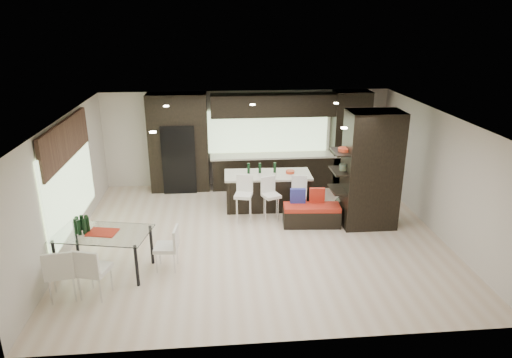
{
  "coord_description": "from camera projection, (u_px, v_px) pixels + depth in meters",
  "views": [
    {
      "loc": [
        -0.88,
        -9.09,
        4.65
      ],
      "look_at": [
        0.0,
        0.6,
        1.15
      ],
      "focal_mm": 32.0,
      "sensor_mm": 36.0,
      "label": 1
    }
  ],
  "objects": [
    {
      "name": "ceiling",
      "position": [
        259.0,
        117.0,
        9.26
      ],
      "size": [
        8.0,
        7.0,
        0.02
      ],
      "primitive_type": "cube",
      "color": "white",
      "rests_on": "ground"
    },
    {
      "name": "stone_accent",
      "position": [
        65.0,
        141.0,
        9.26
      ],
      "size": [
        0.08,
        3.0,
        0.8
      ],
      "primitive_type": "cube",
      "color": "brown",
      "rests_on": "left_wall"
    },
    {
      "name": "dining_table",
      "position": [
        105.0,
        252.0,
        8.65
      ],
      "size": [
        1.87,
        1.3,
        0.82
      ],
      "primitive_type": "cube",
      "rotation": [
        0.0,
        0.0,
        -0.21
      ],
      "color": "white",
      "rests_on": "ground"
    },
    {
      "name": "ground",
      "position": [
        258.0,
        236.0,
        10.17
      ],
      "size": [
        8.0,
        8.0,
        0.0
      ],
      "primitive_type": "plane",
      "color": "beige",
      "rests_on": "ground"
    },
    {
      "name": "left_wall",
      "position": [
        65.0,
        186.0,
        9.37
      ],
      "size": [
        0.02,
        7.0,
        2.7
      ],
      "primitive_type": "cube",
      "color": "beige",
      "rests_on": "ground"
    },
    {
      "name": "back_wall",
      "position": [
        247.0,
        138.0,
        12.99
      ],
      "size": [
        8.0,
        0.02,
        2.7
      ],
      "primitive_type": "cube",
      "color": "beige",
      "rests_on": "ground"
    },
    {
      "name": "floor_vase",
      "position": [
        343.0,
        196.0,
        10.87
      ],
      "size": [
        0.43,
        0.43,
        1.17
      ],
      "primitive_type": null,
      "rotation": [
        0.0,
        0.0,
        0.0
      ],
      "color": "#47533C",
      "rests_on": "ground"
    },
    {
      "name": "refrigerator",
      "position": [
        180.0,
        157.0,
        12.61
      ],
      "size": [
        0.9,
        0.68,
        1.9
      ],
      "primitive_type": "cube",
      "color": "black",
      "rests_on": "ground"
    },
    {
      "name": "kitchen_island",
      "position": [
        268.0,
        191.0,
        11.59
      ],
      "size": [
        2.18,
        0.98,
        0.9
      ],
      "primitive_type": "cube",
      "rotation": [
        0.0,
        0.0,
        -0.03
      ],
      "color": "black",
      "rests_on": "ground"
    },
    {
      "name": "stool_left",
      "position": [
        243.0,
        203.0,
        10.82
      ],
      "size": [
        0.48,
        0.48,
        0.89
      ],
      "primitive_type": "cube",
      "rotation": [
        0.0,
        0.0,
        -0.24
      ],
      "color": "white",
      "rests_on": "ground"
    },
    {
      "name": "bench",
      "position": [
        312.0,
        215.0,
        10.64
      ],
      "size": [
        1.35,
        0.61,
        0.51
      ],
      "primitive_type": "cube",
      "rotation": [
        0.0,
        0.0,
        -0.08
      ],
      "color": "black",
      "rests_on": "ground"
    },
    {
      "name": "partition_column",
      "position": [
        371.0,
        170.0,
        10.31
      ],
      "size": [
        1.2,
        0.8,
        2.7
      ],
      "primitive_type": "cube",
      "color": "black",
      "rests_on": "ground"
    },
    {
      "name": "chair_near",
      "position": [
        94.0,
        273.0,
        7.88
      ],
      "size": [
        0.61,
        0.61,
        0.9
      ],
      "primitive_type": "cube",
      "rotation": [
        0.0,
        0.0,
        -0.29
      ],
      "color": "white",
      "rests_on": "ground"
    },
    {
      "name": "ceiling_spots",
      "position": [
        258.0,
        116.0,
        9.5
      ],
      "size": [
        4.0,
        3.0,
        0.02
      ],
      "primitive_type": "cube",
      "color": "white",
      "rests_on": "ceiling"
    },
    {
      "name": "stool_mid",
      "position": [
        271.0,
        203.0,
        10.89
      ],
      "size": [
        0.48,
        0.48,
        0.84
      ],
      "primitive_type": "cube",
      "rotation": [
        0.0,
        0.0,
        0.37
      ],
      "color": "white",
      "rests_on": "ground"
    },
    {
      "name": "stool_right",
      "position": [
        298.0,
        202.0,
        10.95
      ],
      "size": [
        0.45,
        0.45,
        0.85
      ],
      "primitive_type": "cube",
      "rotation": [
        0.0,
        0.0,
        -0.23
      ],
      "color": "white",
      "rests_on": "ground"
    },
    {
      "name": "back_cabinetry",
      "position": [
        266.0,
        141.0,
        12.73
      ],
      "size": [
        6.8,
        0.68,
        2.7
      ],
      "primitive_type": "cube",
      "color": "black",
      "rests_on": "ground"
    },
    {
      "name": "chair_end",
      "position": [
        166.0,
        250.0,
        8.75
      ],
      "size": [
        0.47,
        0.47,
        0.8
      ],
      "primitive_type": "cube",
      "rotation": [
        0.0,
        0.0,
        1.48
      ],
      "color": "white",
      "rests_on": "ground"
    },
    {
      "name": "right_wall",
      "position": [
        439.0,
        174.0,
        10.05
      ],
      "size": [
        0.02,
        7.0,
        2.7
      ],
      "primitive_type": "cube",
      "color": "beige",
      "rests_on": "ground"
    },
    {
      "name": "window_left",
      "position": [
        70.0,
        182.0,
        9.56
      ],
      "size": [
        0.04,
        3.2,
        1.9
      ],
      "primitive_type": "cube",
      "color": "#B2D199",
      "rests_on": "left_wall"
    },
    {
      "name": "chair_far",
      "position": [
        63.0,
        274.0,
        7.84
      ],
      "size": [
        0.56,
        0.56,
        0.9
      ],
      "primitive_type": "cube",
      "rotation": [
        0.0,
        0.0,
        0.15
      ],
      "color": "white",
      "rests_on": "ground"
    },
    {
      "name": "window_back",
      "position": [
        268.0,
        131.0,
        12.94
      ],
      "size": [
        3.4,
        0.04,
        1.2
      ],
      "primitive_type": "cube",
      "color": "#B2D199",
      "rests_on": "back_wall"
    }
  ]
}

